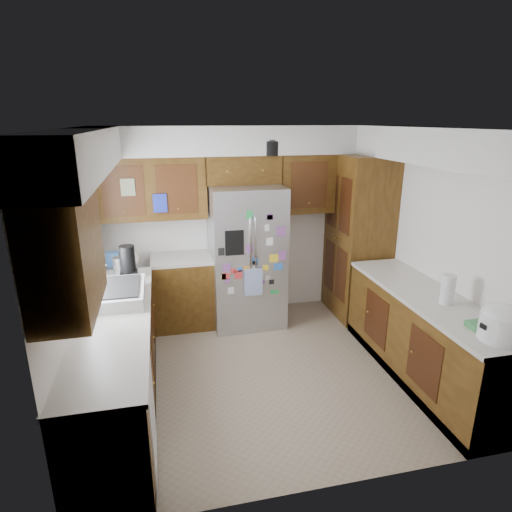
# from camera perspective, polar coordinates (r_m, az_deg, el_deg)

# --- Properties ---
(floor) EXTENTS (3.60, 3.60, 0.00)m
(floor) POSITION_cam_1_polar(r_m,az_deg,el_deg) (4.78, 1.82, -14.82)
(floor) COLOR gray
(floor) RESTS_ON ground
(room_shell) EXTENTS (3.64, 3.24, 2.52)m
(room_shell) POSITION_cam_1_polar(r_m,az_deg,el_deg) (4.42, -0.48, 8.00)
(room_shell) COLOR white
(room_shell) RESTS_ON ground
(left_counter_run) EXTENTS (1.36, 3.20, 0.92)m
(left_counter_run) POSITION_cam_1_polar(r_m,az_deg,el_deg) (4.48, -15.69, -11.56)
(left_counter_run) COLOR #3B240B
(left_counter_run) RESTS_ON ground
(right_counter_run) EXTENTS (0.63, 2.25, 0.92)m
(right_counter_run) POSITION_cam_1_polar(r_m,az_deg,el_deg) (4.76, 21.47, -10.42)
(right_counter_run) COLOR #3B240B
(right_counter_run) RESTS_ON ground
(pantry) EXTENTS (0.60, 0.90, 2.15)m
(pantry) POSITION_cam_1_polar(r_m,az_deg,el_deg) (5.83, 13.45, 2.42)
(pantry) COLOR #3B240B
(pantry) RESTS_ON ground
(fridge) EXTENTS (0.90, 0.79, 1.80)m
(fridge) POSITION_cam_1_polar(r_m,az_deg,el_deg) (5.46, -1.25, -0.06)
(fridge) COLOR #A2A2A8
(fridge) RESTS_ON ground
(bridge_cabinet) EXTENTS (0.96, 0.34, 0.35)m
(bridge_cabinet) POSITION_cam_1_polar(r_m,az_deg,el_deg) (5.45, -1.81, 11.48)
(bridge_cabinet) COLOR #3B240B
(bridge_cabinet) RESTS_ON fridge
(fridge_top_items) EXTENTS (0.79, 0.33, 0.27)m
(fridge_top_items) POSITION_cam_1_polar(r_m,az_deg,el_deg) (5.39, -0.65, 14.62)
(fridge_top_items) COLOR #285CAD
(fridge_top_items) RESTS_ON bridge_cabinet
(sink_assembly) EXTENTS (0.52, 0.70, 0.37)m
(sink_assembly) POSITION_cam_1_polar(r_m,az_deg,el_deg) (4.32, -18.11, -4.70)
(sink_assembly) COLOR white
(sink_assembly) RESTS_ON left_counter_run
(left_counter_clutter) EXTENTS (0.38, 0.87, 0.38)m
(left_counter_clutter) POSITION_cam_1_polar(r_m,az_deg,el_deg) (4.98, -16.93, -0.80)
(left_counter_clutter) COLOR black
(left_counter_clutter) RESTS_ON left_counter_run
(rice_cooker) EXTENTS (0.34, 0.33, 0.29)m
(rice_cooker) POSITION_cam_1_polar(r_m,az_deg,el_deg) (3.87, 29.96, -7.63)
(rice_cooker) COLOR white
(rice_cooker) RESTS_ON right_counter_run
(paper_towel) EXTENTS (0.13, 0.13, 0.29)m
(paper_towel) POSITION_cam_1_polar(r_m,az_deg,el_deg) (4.37, 24.21, -4.08)
(paper_towel) COLOR white
(paper_towel) RESTS_ON right_counter_run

